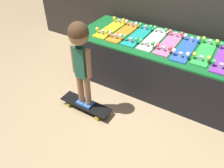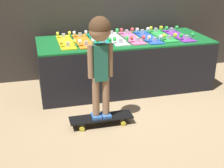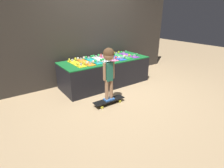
{
  "view_description": "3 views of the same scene",
  "coord_description": "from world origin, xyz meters",
  "px_view_note": "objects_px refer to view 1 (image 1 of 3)",
  "views": [
    {
      "loc": [
        0.76,
        -1.88,
        1.9
      ],
      "look_at": [
        -0.29,
        -0.16,
        0.33
      ],
      "focal_mm": 35.0,
      "sensor_mm": 36.0,
      "label": 1
    },
    {
      "loc": [
        -1.14,
        -3.16,
        1.63
      ],
      "look_at": [
        -0.32,
        -0.07,
        0.3
      ],
      "focal_mm": 50.0,
      "sensor_mm": 36.0,
      "label": 2
    },
    {
      "loc": [
        -2.26,
        -2.94,
        1.69
      ],
      "look_at": [
        -0.33,
        -0.22,
        0.33
      ],
      "focal_mm": 28.0,
      "sensor_mm": 36.0,
      "label": 3
    }
  ],
  "objects_px": {
    "skateboard_orange_on_rack": "(124,32)",
    "skateboard_purple_on_rack": "(224,58)",
    "skateboard_white_on_rack": "(154,38)",
    "skateboard_yellow_on_rack": "(111,28)",
    "skateboard_green_on_rack": "(205,51)",
    "child": "(80,51)",
    "skateboard_on_floor": "(86,105)",
    "skateboard_blue_on_rack": "(186,48)",
    "skateboard_pink_on_rack": "(170,43)",
    "skateboard_teal_on_rack": "(138,35)"
  },
  "relations": [
    {
      "from": "skateboard_pink_on_rack",
      "to": "skateboard_purple_on_rack",
      "type": "xyz_separation_m",
      "value": [
        0.63,
        -0.04,
        0.0
      ]
    },
    {
      "from": "skateboard_white_on_rack",
      "to": "skateboard_purple_on_rack",
      "type": "distance_m",
      "value": 0.84
    },
    {
      "from": "child",
      "to": "skateboard_yellow_on_rack",
      "type": "bearing_deg",
      "value": 103.5
    },
    {
      "from": "skateboard_yellow_on_rack",
      "to": "skateboard_orange_on_rack",
      "type": "distance_m",
      "value": 0.21
    },
    {
      "from": "skateboard_yellow_on_rack",
      "to": "skateboard_green_on_rack",
      "type": "relative_size",
      "value": 1.0
    },
    {
      "from": "skateboard_blue_on_rack",
      "to": "skateboard_purple_on_rack",
      "type": "xyz_separation_m",
      "value": [
        0.42,
        -0.01,
        0.0
      ]
    },
    {
      "from": "skateboard_white_on_rack",
      "to": "skateboard_teal_on_rack",
      "type": "bearing_deg",
      "value": -178.35
    },
    {
      "from": "skateboard_teal_on_rack",
      "to": "skateboard_on_floor",
      "type": "bearing_deg",
      "value": -102.32
    },
    {
      "from": "skateboard_white_on_rack",
      "to": "skateboard_green_on_rack",
      "type": "xyz_separation_m",
      "value": [
        0.63,
        0.0,
        0.0
      ]
    },
    {
      "from": "skateboard_teal_on_rack",
      "to": "skateboard_green_on_rack",
      "type": "height_order",
      "value": "same"
    },
    {
      "from": "skateboard_teal_on_rack",
      "to": "child",
      "type": "bearing_deg",
      "value": -102.32
    },
    {
      "from": "skateboard_teal_on_rack",
      "to": "skateboard_white_on_rack",
      "type": "xyz_separation_m",
      "value": [
        0.21,
        0.01,
        0.0
      ]
    },
    {
      "from": "skateboard_purple_on_rack",
      "to": "skateboard_on_floor",
      "type": "bearing_deg",
      "value": -144.26
    },
    {
      "from": "skateboard_yellow_on_rack",
      "to": "skateboard_blue_on_rack",
      "type": "xyz_separation_m",
      "value": [
        1.05,
        -0.04,
        0.0
      ]
    },
    {
      "from": "skateboard_white_on_rack",
      "to": "skateboard_blue_on_rack",
      "type": "distance_m",
      "value": 0.42
    },
    {
      "from": "skateboard_yellow_on_rack",
      "to": "skateboard_orange_on_rack",
      "type": "xyz_separation_m",
      "value": [
        0.21,
        -0.01,
        0.0
      ]
    },
    {
      "from": "skateboard_purple_on_rack",
      "to": "skateboard_green_on_rack",
      "type": "bearing_deg",
      "value": 167.6
    },
    {
      "from": "skateboard_pink_on_rack",
      "to": "skateboard_orange_on_rack",
      "type": "bearing_deg",
      "value": -179.17
    },
    {
      "from": "skateboard_pink_on_rack",
      "to": "child",
      "type": "bearing_deg",
      "value": -123.59
    },
    {
      "from": "skateboard_purple_on_rack",
      "to": "skateboard_on_floor",
      "type": "height_order",
      "value": "skateboard_purple_on_rack"
    },
    {
      "from": "skateboard_on_floor",
      "to": "skateboard_blue_on_rack",
      "type": "bearing_deg",
      "value": 47.42
    },
    {
      "from": "skateboard_blue_on_rack",
      "to": "skateboard_yellow_on_rack",
      "type": "bearing_deg",
      "value": 178.06
    },
    {
      "from": "skateboard_orange_on_rack",
      "to": "skateboard_teal_on_rack",
      "type": "relative_size",
      "value": 1.0
    },
    {
      "from": "skateboard_yellow_on_rack",
      "to": "skateboard_white_on_rack",
      "type": "xyz_separation_m",
      "value": [
        0.63,
        0.0,
        0.0
      ]
    },
    {
      "from": "skateboard_yellow_on_rack",
      "to": "skateboard_pink_on_rack",
      "type": "distance_m",
      "value": 0.84
    },
    {
      "from": "skateboard_yellow_on_rack",
      "to": "skateboard_purple_on_rack",
      "type": "distance_m",
      "value": 1.47
    },
    {
      "from": "skateboard_purple_on_rack",
      "to": "skateboard_orange_on_rack",
      "type": "bearing_deg",
      "value": 178.68
    },
    {
      "from": "skateboard_teal_on_rack",
      "to": "skateboard_blue_on_rack",
      "type": "bearing_deg",
      "value": -2.8
    },
    {
      "from": "skateboard_white_on_rack",
      "to": "skateboard_pink_on_rack",
      "type": "bearing_deg",
      "value": -1.23
    },
    {
      "from": "skateboard_yellow_on_rack",
      "to": "skateboard_white_on_rack",
      "type": "distance_m",
      "value": 0.63
    },
    {
      "from": "skateboard_white_on_rack",
      "to": "child",
      "type": "bearing_deg",
      "value": -113.7
    },
    {
      "from": "skateboard_yellow_on_rack",
      "to": "skateboard_pink_on_rack",
      "type": "bearing_deg",
      "value": -0.21
    },
    {
      "from": "skateboard_pink_on_rack",
      "to": "skateboard_green_on_rack",
      "type": "xyz_separation_m",
      "value": [
        0.42,
        0.01,
        0.0
      ]
    },
    {
      "from": "skateboard_yellow_on_rack",
      "to": "skateboard_on_floor",
      "type": "xyz_separation_m",
      "value": [
        0.22,
        -0.95,
        -0.59
      ]
    },
    {
      "from": "skateboard_pink_on_rack",
      "to": "skateboard_purple_on_rack",
      "type": "bearing_deg",
      "value": -3.46
    },
    {
      "from": "skateboard_yellow_on_rack",
      "to": "skateboard_orange_on_rack",
      "type": "bearing_deg",
      "value": -3.33
    },
    {
      "from": "skateboard_pink_on_rack",
      "to": "child",
      "type": "xyz_separation_m",
      "value": [
        -0.63,
        -0.94,
        0.15
      ]
    },
    {
      "from": "skateboard_yellow_on_rack",
      "to": "skateboard_orange_on_rack",
      "type": "height_order",
      "value": "same"
    },
    {
      "from": "skateboard_white_on_rack",
      "to": "skateboard_on_floor",
      "type": "xyz_separation_m",
      "value": [
        -0.42,
        -0.95,
        -0.59
      ]
    },
    {
      "from": "skateboard_pink_on_rack",
      "to": "skateboard_white_on_rack",
      "type": "bearing_deg",
      "value": 178.77
    },
    {
      "from": "skateboard_blue_on_rack",
      "to": "skateboard_on_floor",
      "type": "relative_size",
      "value": 1.02
    },
    {
      "from": "skateboard_teal_on_rack",
      "to": "skateboard_on_floor",
      "type": "distance_m",
      "value": 1.13
    },
    {
      "from": "skateboard_yellow_on_rack",
      "to": "skateboard_white_on_rack",
      "type": "bearing_deg",
      "value": 0.13
    },
    {
      "from": "skateboard_green_on_rack",
      "to": "child",
      "type": "relative_size",
      "value": 0.65
    },
    {
      "from": "skateboard_green_on_rack",
      "to": "child",
      "type": "bearing_deg",
      "value": -137.75
    },
    {
      "from": "skateboard_orange_on_rack",
      "to": "skateboard_teal_on_rack",
      "type": "distance_m",
      "value": 0.21
    },
    {
      "from": "skateboard_yellow_on_rack",
      "to": "skateboard_teal_on_rack",
      "type": "xyz_separation_m",
      "value": [
        0.42,
        -0.0,
        0.0
      ]
    },
    {
      "from": "skateboard_orange_on_rack",
      "to": "skateboard_purple_on_rack",
      "type": "bearing_deg",
      "value": -1.32
    },
    {
      "from": "skateboard_yellow_on_rack",
      "to": "skateboard_purple_on_rack",
      "type": "height_order",
      "value": "same"
    },
    {
      "from": "skateboard_teal_on_rack",
      "to": "skateboard_pink_on_rack",
      "type": "distance_m",
      "value": 0.42
    }
  ]
}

